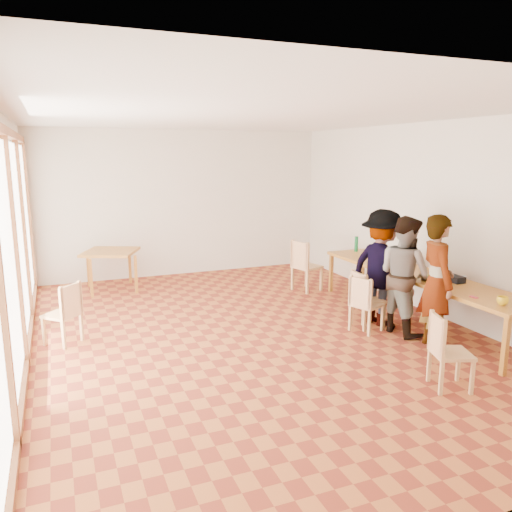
{
  "coord_description": "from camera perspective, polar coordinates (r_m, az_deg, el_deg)",
  "views": [
    {
      "loc": [
        -2.47,
        -6.22,
        2.49
      ],
      "look_at": [
        0.09,
        0.13,
        1.1
      ],
      "focal_mm": 35.0,
      "sensor_mm": 36.0,
      "label": 1
    }
  ],
  "objects": [
    {
      "name": "green_bottle",
      "position": [
        9.3,
        11.39,
        1.35
      ],
      "size": [
        0.07,
        0.07,
        0.28
      ],
      "primitive_type": "cylinder",
      "color": "#13652F",
      "rests_on": "communal_table"
    },
    {
      "name": "person_near",
      "position": [
        6.81,
        19.95,
        -2.88
      ],
      "size": [
        0.6,
        0.74,
        1.76
      ],
      "primitive_type": "imported",
      "rotation": [
        0.0,
        0.0,
        1.26
      ],
      "color": "gray",
      "rests_on": "ground"
    },
    {
      "name": "chair_mid",
      "position": [
        7.23,
        12.19,
        -4.75
      ],
      "size": [
        0.49,
        0.49,
        0.43
      ],
      "rotation": [
        0.0,
        0.0,
        0.37
      ],
      "color": "tan",
      "rests_on": "ground"
    },
    {
      "name": "clear_glass",
      "position": [
        7.53,
        22.65,
        -2.43
      ],
      "size": [
        0.07,
        0.07,
        0.09
      ],
      "primitive_type": "cylinder",
      "color": "silver",
      "rests_on": "communal_table"
    },
    {
      "name": "black_pouch",
      "position": [
        7.49,
        21.77,
        -2.44
      ],
      "size": [
        0.16,
        0.26,
        0.09
      ],
      "primitive_type": "cube",
      "color": "black",
      "rests_on": "communal_table"
    },
    {
      "name": "person_far",
      "position": [
        7.59,
        14.18,
        -1.28
      ],
      "size": [
        0.88,
        1.23,
        1.72
      ],
      "primitive_type": "imported",
      "rotation": [
        0.0,
        0.0,
        1.8
      ],
      "color": "gray",
      "rests_on": "ground"
    },
    {
      "name": "wall_right",
      "position": [
        8.34,
        19.29,
        4.03
      ],
      "size": [
        0.1,
        8.0,
        3.0
      ],
      "primitive_type": "cube",
      "color": "beige",
      "rests_on": "ground"
    },
    {
      "name": "yellow_mug",
      "position": [
        6.58,
        26.34,
        -4.61
      ],
      "size": [
        0.15,
        0.15,
        0.1
      ],
      "primitive_type": "imported",
      "rotation": [
        0.0,
        0.0,
        -0.18
      ],
      "color": "gold",
      "rests_on": "communal_table"
    },
    {
      "name": "window_wall",
      "position": [
        6.32,
        -26.1,
        1.28
      ],
      "size": [
        0.1,
        8.0,
        3.0
      ],
      "primitive_type": "cube",
      "color": "white",
      "rests_on": "ground"
    },
    {
      "name": "condiment_cup",
      "position": [
        7.03,
        21.0,
        -3.37
      ],
      "size": [
        0.08,
        0.08,
        0.06
      ],
      "primitive_type": "cylinder",
      "color": "white",
      "rests_on": "communal_table"
    },
    {
      "name": "wall_front",
      "position": [
        3.47,
        25.13,
        -6.25
      ],
      "size": [
        6.0,
        0.1,
        3.0
      ],
      "primitive_type": "cube",
      "color": "beige",
      "rests_on": "ground"
    },
    {
      "name": "laptop_mid",
      "position": [
        7.66,
        20.42,
        -1.93
      ],
      "size": [
        0.25,
        0.28,
        0.21
      ],
      "rotation": [
        0.0,
        0.0,
        -0.12
      ],
      "color": "green",
      "rests_on": "communal_table"
    },
    {
      "name": "pink_phone",
      "position": [
        6.78,
        23.64,
        -4.32
      ],
      "size": [
        0.05,
        0.1,
        0.01
      ],
      "primitive_type": "cube",
      "color": "#B92C3D",
      "rests_on": "communal_table"
    },
    {
      "name": "chair_spare",
      "position": [
        7.08,
        -20.85,
        -5.5
      ],
      "size": [
        0.55,
        0.55,
        0.45
      ],
      "rotation": [
        0.0,
        0.0,
        2.37
      ],
      "color": "tan",
      "rests_on": "ground"
    },
    {
      "name": "communal_table",
      "position": [
        7.87,
        17.97,
        -2.21
      ],
      "size": [
        0.8,
        4.0,
        0.75
      ],
      "color": "#BA7B29",
      "rests_on": "ground"
    },
    {
      "name": "chair_near",
      "position": [
        5.77,
        20.7,
        -9.36
      ],
      "size": [
        0.49,
        0.49,
        0.44
      ],
      "rotation": [
        0.0,
        0.0,
        -0.34
      ],
      "color": "tan",
      "rests_on": "ground"
    },
    {
      "name": "ceiling",
      "position": [
        6.71,
        -0.29,
        16.01
      ],
      "size": [
        6.0,
        8.0,
        0.04
      ],
      "primitive_type": "cube",
      "color": "white",
      "rests_on": "wall_back"
    },
    {
      "name": "laptop_far",
      "position": [
        8.29,
        16.2,
        -0.68
      ],
      "size": [
        0.28,
        0.3,
        0.22
      ],
      "rotation": [
        0.0,
        0.0,
        -0.24
      ],
      "color": "green",
      "rests_on": "communal_table"
    },
    {
      "name": "ground",
      "position": [
        7.14,
        -0.27,
        -8.93
      ],
      "size": [
        8.0,
        8.0,
        0.0
      ],
      "primitive_type": "plane",
      "color": "#A65428",
      "rests_on": "ground"
    },
    {
      "name": "wall_back",
      "position": [
        10.56,
        -8.37,
        5.99
      ],
      "size": [
        6.0,
        0.1,
        3.0
      ],
      "primitive_type": "cube",
      "color": "beige",
      "rests_on": "ground"
    },
    {
      "name": "side_table",
      "position": [
        9.63,
        -16.3,
        0.13
      ],
      "size": [
        0.9,
        0.9,
        0.75
      ],
      "rotation": [
        0.0,
        0.0,
        -0.41
      ],
      "color": "#BA7B29",
      "rests_on": "ground"
    },
    {
      "name": "chair_empty",
      "position": [
        9.21,
        5.44,
        -0.53
      ],
      "size": [
        0.56,
        0.56,
        0.5
      ],
      "rotation": [
        0.0,
        0.0,
        0.34
      ],
      "color": "tan",
      "rests_on": "ground"
    },
    {
      "name": "chair_far",
      "position": [
        7.44,
        12.17,
        -4.2
      ],
      "size": [
        0.39,
        0.39,
        0.44
      ],
      "rotation": [
        0.0,
        0.0,
        0.01
      ],
      "color": "tan",
      "rests_on": "ground"
    },
    {
      "name": "person_mid",
      "position": [
        7.3,
        16.6,
        -2.1
      ],
      "size": [
        0.71,
        0.87,
        1.67
      ],
      "primitive_type": "imported",
      "rotation": [
        0.0,
        0.0,
        1.67
      ],
      "color": "gray",
      "rests_on": "ground"
    }
  ]
}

